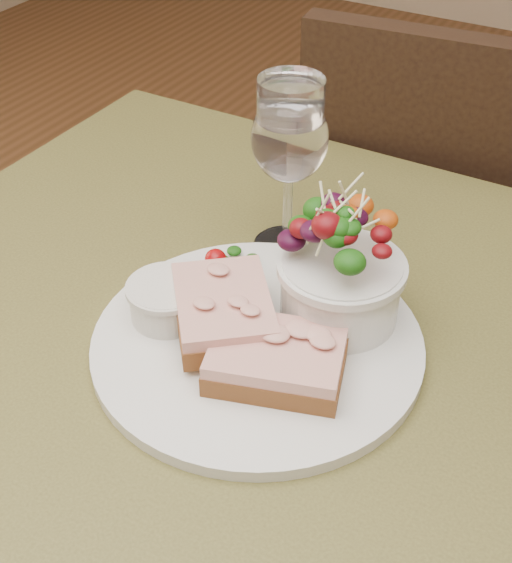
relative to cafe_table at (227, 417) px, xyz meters
The scene contains 9 objects.
cafe_table is the anchor object (origin of this frame).
chair_far 0.71m from the cafe_table, 84.99° to the left, with size 0.46×0.46×0.90m.
dinner_plate 0.11m from the cafe_table, 14.89° to the left, with size 0.30×0.30×0.01m, color white.
sandwich_front 0.15m from the cafe_table, 17.97° to the right, with size 0.13×0.11×0.03m.
sandwich_back 0.14m from the cafe_table, 116.85° to the left, with size 0.14×0.14×0.03m.
ramekin 0.14m from the cafe_table, behind, with size 0.07×0.07×0.04m.
salad_bowl 0.20m from the cafe_table, 42.67° to the left, with size 0.11×0.11×0.13m.
garnish 0.16m from the cafe_table, 119.51° to the left, with size 0.05×0.04×0.02m.
wine_glass 0.28m from the cafe_table, 97.46° to the left, with size 0.08×0.08×0.18m.
Camera 1 is at (0.29, -0.44, 1.24)m, focal length 50.00 mm.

